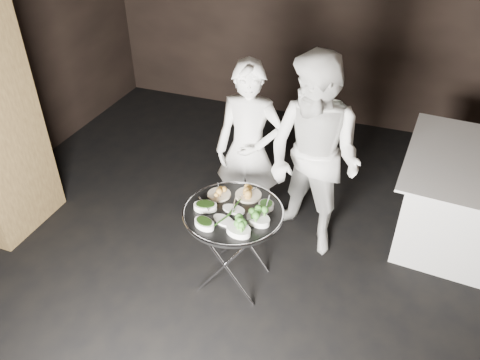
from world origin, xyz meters
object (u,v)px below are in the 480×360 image
(serving_tray, at_px, (233,212))
(waiter_left, at_px, (249,151))
(tray_stand, at_px, (234,245))
(waiter_right, at_px, (314,159))

(serving_tray, bearing_deg, waiter_left, 100.71)
(tray_stand, xyz_separation_m, waiter_left, (-0.14, 0.76, 0.41))
(serving_tray, bearing_deg, tray_stand, 0.00)
(waiter_right, bearing_deg, serving_tray, -98.42)
(serving_tray, xyz_separation_m, waiter_right, (0.45, 0.70, 0.16))
(waiter_left, distance_m, waiter_right, 0.60)
(serving_tray, bearing_deg, waiter_right, 57.44)
(waiter_right, bearing_deg, tray_stand, -98.42)
(tray_stand, height_order, serving_tray, serving_tray)
(serving_tray, xyz_separation_m, waiter_left, (-0.14, 0.76, 0.08))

